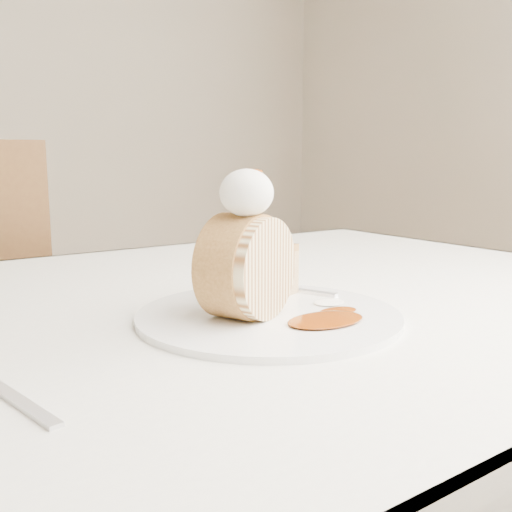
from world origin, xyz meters
TOP-DOWN VIEW (x-y plane):
  - table at (0.00, 0.20)m, footprint 1.40×0.90m
  - plate at (0.04, 0.08)m, footprint 0.37×0.37m
  - roulade_slice at (0.01, 0.08)m, footprint 0.12×0.10m
  - cake_chunk at (0.09, 0.15)m, footprint 0.08×0.08m
  - whipped_cream at (0.01, 0.07)m, footprint 0.06×0.06m
  - caramel_drizzle at (0.02, 0.08)m, footprint 0.03×0.02m
  - caramel_pool at (0.07, 0.01)m, footprint 0.11×0.09m
  - fork at (0.13, 0.14)m, footprint 0.09×0.17m
  - spoon at (-0.24, -0.00)m, footprint 0.05×0.14m

SIDE VIEW (x-z plane):
  - table at x=0.00m, z-range 0.29..1.04m
  - spoon at x=-0.24m, z-range 0.75..0.75m
  - plate at x=0.04m, z-range 0.75..0.76m
  - fork at x=0.13m, z-range 0.76..0.76m
  - caramel_pool at x=0.07m, z-range 0.76..0.76m
  - cake_chunk at x=0.09m, z-range 0.76..0.81m
  - roulade_slice at x=0.01m, z-range 0.76..0.87m
  - whipped_cream at x=0.01m, z-range 0.87..0.92m
  - caramel_drizzle at x=0.02m, z-range 0.92..0.92m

